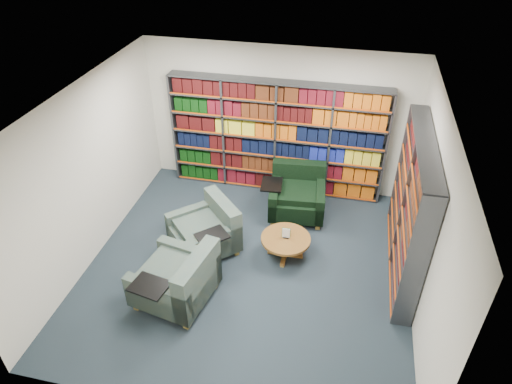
% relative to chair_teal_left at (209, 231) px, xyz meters
% --- Properties ---
extents(room_shell, '(5.02, 5.02, 2.82)m').
position_rel_chair_teal_left_xyz_m(room_shell, '(0.74, -0.32, 1.05)').
color(room_shell, black).
rests_on(room_shell, ground).
extents(bookshelf_back, '(4.00, 0.28, 2.20)m').
position_rel_chair_teal_left_xyz_m(bookshelf_back, '(0.74, 2.02, 0.75)').
color(bookshelf_back, '#47494F').
rests_on(bookshelf_back, ground).
extents(bookshelf_right, '(0.28, 2.50, 2.20)m').
position_rel_chair_teal_left_xyz_m(bookshelf_right, '(3.08, 0.28, 0.75)').
color(bookshelf_right, '#47494F').
rests_on(bookshelf_right, ground).
extents(chair_teal_left, '(1.34, 1.34, 0.86)m').
position_rel_chair_teal_left_xyz_m(chair_teal_left, '(0.00, 0.00, 0.00)').
color(chair_teal_left, '#0B2A3E').
rests_on(chair_teal_left, ground).
extents(chair_green_right, '(1.19, 1.06, 0.88)m').
position_rel_chair_teal_left_xyz_m(chair_green_right, '(1.27, 1.33, 0.01)').
color(chair_green_right, black).
rests_on(chair_green_right, ground).
extents(chair_teal_front, '(1.18, 1.29, 0.92)m').
position_rel_chair_teal_left_xyz_m(chair_teal_front, '(-0.05, -1.19, 0.02)').
color(chair_teal_front, '#0B2A3E').
rests_on(chair_teal_front, ground).
extents(coffee_table, '(0.80, 0.80, 0.56)m').
position_rel_chair_teal_left_xyz_m(coffee_table, '(1.27, 0.07, -0.05)').
color(coffee_table, olive).
rests_on(coffee_table, ground).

